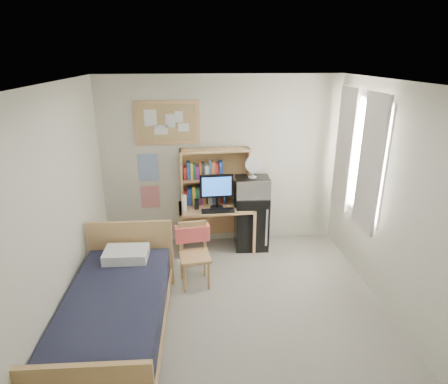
{
  "coord_description": "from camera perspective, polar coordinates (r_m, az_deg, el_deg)",
  "views": [
    {
      "loc": [
        -0.43,
        -3.41,
        2.85
      ],
      "look_at": [
        -0.03,
        1.2,
        1.15
      ],
      "focal_mm": 30.0,
      "sensor_mm": 36.0,
      "label": 1
    }
  ],
  "objects": [
    {
      "name": "hutch",
      "position": [
        5.64,
        -1.39,
        2.36
      ],
      "size": [
        1.05,
        0.31,
        0.85
      ],
      "primitive_type": "cube",
      "rotation": [
        0.0,
        0.0,
        0.04
      ],
      "color": "tan",
      "rests_on": "desk"
    },
    {
      "name": "floor",
      "position": [
        4.47,
        1.83,
        -19.61
      ],
      "size": [
        3.6,
        4.2,
        0.02
      ],
      "primitive_type": "cube",
      "color": "gray",
      "rests_on": "ground"
    },
    {
      "name": "bed",
      "position": [
        4.23,
        -16.18,
        -18.16
      ],
      "size": [
        1.07,
        2.05,
        0.56
      ],
      "primitive_type": "cube",
      "rotation": [
        0.0,
        0.0,
        -0.03
      ],
      "color": "black",
      "rests_on": "floor"
    },
    {
      "name": "desk_chair",
      "position": [
        4.9,
        -4.47,
        -9.7
      ],
      "size": [
        0.47,
        0.47,
        0.83
      ],
      "primitive_type": "cube",
      "rotation": [
        0.0,
        0.0,
        0.13
      ],
      "color": "tan",
      "rests_on": "floor"
    },
    {
      "name": "mini_fridge",
      "position": [
        5.84,
        4.16,
        -4.41
      ],
      "size": [
        0.52,
        0.52,
        0.85
      ],
      "primitive_type": "cube",
      "rotation": [
        0.0,
        0.0,
        -0.04
      ],
      "color": "black",
      "rests_on": "floor"
    },
    {
      "name": "wall_back",
      "position": [
        5.74,
        -0.49,
        4.51
      ],
      "size": [
        3.6,
        0.04,
        2.6
      ],
      "primitive_type": "cube",
      "color": "beige",
      "rests_on": "floor"
    },
    {
      "name": "bulletin_board",
      "position": [
        5.58,
        -8.64,
        10.37
      ],
      "size": [
        0.94,
        0.03,
        0.64
      ],
      "primitive_type": "cube",
      "color": "tan",
      "rests_on": "wall_back"
    },
    {
      "name": "pillow",
      "position": [
        4.66,
        -14.68,
        -9.17
      ],
      "size": [
        0.52,
        0.37,
        0.12
      ],
      "primitive_type": "cube",
      "rotation": [
        0.0,
        0.0,
        -0.03
      ],
      "color": "white",
      "rests_on": "bed"
    },
    {
      "name": "microwave",
      "position": [
        5.61,
        4.33,
        0.81
      ],
      "size": [
        0.51,
        0.4,
        0.29
      ],
      "primitive_type": "cube",
      "rotation": [
        0.0,
        0.0,
        -0.04
      ],
      "color": "silver",
      "rests_on": "mini_fridge"
    },
    {
      "name": "window_unit",
      "position": [
        5.25,
        19.83,
        5.21
      ],
      "size": [
        0.1,
        1.4,
        1.7
      ],
      "primitive_type": "cube",
      "color": "white",
      "rests_on": "wall_right"
    },
    {
      "name": "desk_fan",
      "position": [
        5.51,
        4.41,
        3.73
      ],
      "size": [
        0.25,
        0.25,
        0.31
      ],
      "primitive_type": "cylinder",
      "rotation": [
        0.0,
        0.0,
        -0.04
      ],
      "color": "white",
      "rests_on": "microwave"
    },
    {
      "name": "speaker_left",
      "position": [
        5.54,
        -4.21,
        -1.85
      ],
      "size": [
        0.07,
        0.07,
        0.15
      ],
      "primitive_type": "cube",
      "rotation": [
        0.0,
        0.0,
        0.04
      ],
      "color": "black",
      "rests_on": "desk"
    },
    {
      "name": "curtain_right",
      "position": [
        5.59,
        17.9,
        6.29
      ],
      "size": [
        0.04,
        0.55,
        1.7
      ],
      "primitive_type": "cube",
      "color": "beige",
      "rests_on": "wall_right"
    },
    {
      "name": "water_bottle",
      "position": [
        5.48,
        -6.08,
        -1.67
      ],
      "size": [
        0.07,
        0.07,
        0.24
      ],
      "primitive_type": "cylinder",
      "rotation": [
        0.0,
        0.0,
        0.04
      ],
      "color": "white",
      "rests_on": "desk"
    },
    {
      "name": "wall_left",
      "position": [
        3.98,
        -24.69,
        -4.68
      ],
      "size": [
        0.04,
        4.2,
        2.6
      ],
      "primitive_type": "cube",
      "color": "beige",
      "rests_on": "floor"
    },
    {
      "name": "monitor",
      "position": [
        5.49,
        -1.14,
        0.09
      ],
      "size": [
        0.49,
        0.06,
        0.52
      ],
      "primitive_type": "cube",
      "rotation": [
        0.0,
        0.0,
        0.04
      ],
      "color": "black",
      "rests_on": "desk"
    },
    {
      "name": "speaker_right",
      "position": [
        5.59,
        1.93,
        -1.45
      ],
      "size": [
        0.07,
        0.07,
        0.17
      ],
      "primitive_type": "cube",
      "rotation": [
        0.0,
        0.0,
        0.04
      ],
      "color": "black",
      "rests_on": "desk"
    },
    {
      "name": "wall_right",
      "position": [
        4.36,
        26.29,
        -2.84
      ],
      "size": [
        0.04,
        4.2,
        2.6
      ],
      "primitive_type": "cube",
      "color": "beige",
      "rests_on": "floor"
    },
    {
      "name": "poster_japan",
      "position": [
        5.91,
        -11.16,
        -0.71
      ],
      "size": [
        0.28,
        0.01,
        0.36
      ],
      "primitive_type": "cube",
      "color": "red",
      "rests_on": "wall_back"
    },
    {
      "name": "poster_wave",
      "position": [
        5.76,
        -11.47,
        3.66
      ],
      "size": [
        0.3,
        0.01,
        0.42
      ],
      "primitive_type": "cube",
      "color": "#2A5BA9",
      "rests_on": "wall_back"
    },
    {
      "name": "keyboard",
      "position": [
        5.45,
        -0.95,
        -2.88
      ],
      "size": [
        0.48,
        0.17,
        0.02
      ],
      "primitive_type": "cube",
      "rotation": [
        0.0,
        0.0,
        0.04
      ],
      "color": "black",
      "rests_on": "desk"
    },
    {
      "name": "hoodie",
      "position": [
        4.96,
        -4.88,
        -6.28
      ],
      "size": [
        0.47,
        0.2,
        0.22
      ],
      "primitive_type": "cube",
      "rotation": [
        0.0,
        0.0,
        0.13
      ],
      "color": "#F3615C",
      "rests_on": "desk_chair"
    },
    {
      "name": "desk",
      "position": [
        5.78,
        -1.16,
        -5.41
      ],
      "size": [
        1.15,
        0.61,
        0.7
      ],
      "primitive_type": "cube",
      "rotation": [
        0.0,
        0.0,
        0.04
      ],
      "color": "tan",
      "rests_on": "floor"
    },
    {
      "name": "ceiling",
      "position": [
        3.44,
        2.33,
        16.01
      ],
      "size": [
        3.6,
        4.2,
        0.02
      ],
      "primitive_type": "cube",
      "color": "silver",
      "rests_on": "wall_back"
    },
    {
      "name": "curtain_left",
      "position": [
        4.89,
        21.38,
        3.96
      ],
      "size": [
        0.04,
        0.55,
        1.7
      ],
      "primitive_type": "cube",
      "color": "beige",
      "rests_on": "wall_right"
    }
  ]
}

